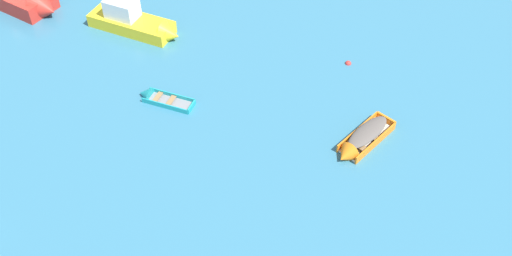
% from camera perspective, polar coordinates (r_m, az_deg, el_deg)
% --- Properties ---
extents(rowboat_turquoise_cluster_inner, '(2.86, 1.46, 0.76)m').
position_cam_1_polar(rowboat_turquoise_cluster_inner, '(28.57, -9.69, 2.94)').
color(rowboat_turquoise_cluster_inner, gray).
rests_on(rowboat_turquoise_cluster_inner, ground_plane).
extents(rowboat_orange_near_left, '(2.84, 3.30, 0.96)m').
position_cam_1_polar(rowboat_orange_near_left, '(26.24, 9.98, -1.28)').
color(rowboat_orange_near_left, beige).
rests_on(rowboat_orange_near_left, ground_plane).
extents(motor_launch_yellow_foreground_center, '(5.42, 2.98, 1.99)m').
position_cam_1_polar(motor_launch_yellow_foreground_center, '(32.78, -11.40, 9.92)').
color(motor_launch_yellow_foreground_center, yellow).
rests_on(motor_launch_yellow_foreground_center, ground_plane).
extents(mooring_buoy_outer_edge, '(0.31, 0.31, 0.31)m').
position_cam_1_polar(mooring_buoy_outer_edge, '(30.62, 8.84, 6.13)').
color(mooring_buoy_outer_edge, red).
rests_on(mooring_buoy_outer_edge, ground_plane).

